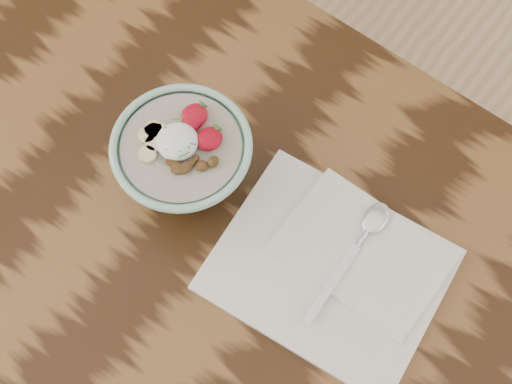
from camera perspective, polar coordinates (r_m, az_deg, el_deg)
table at (r=105.67cm, az=-6.50°, el=-6.24°), size 160.00×90.00×75.00cm
breakfast_bowl at (r=94.84cm, az=-5.80°, el=2.68°), size 18.41×18.41×12.44cm
napkin at (r=95.26cm, az=6.39°, el=-5.91°), size 31.39×26.45×1.79cm
spoon at (r=95.64cm, az=8.71°, el=-3.34°), size 3.56×19.79×1.03cm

